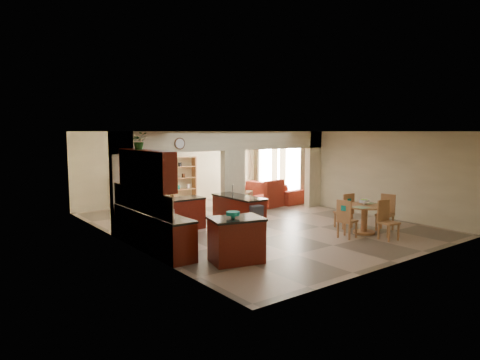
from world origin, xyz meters
TOP-DOWN VIEW (x-y plane):
  - floor at (0.00, 0.00)m, footprint 10.00×10.00m
  - ceiling at (0.00, 0.00)m, footprint 10.00×10.00m
  - wall_back at (0.00, 5.00)m, footprint 8.00×0.00m
  - wall_front at (0.00, -5.00)m, footprint 8.00×0.00m
  - wall_left at (-4.00, 0.00)m, footprint 0.00×10.00m
  - wall_right at (4.00, 0.00)m, footprint 0.00×10.00m
  - partition_left_pier at (-3.70, 1.00)m, footprint 0.60×0.25m
  - partition_center_pier at (0.00, 1.00)m, footprint 0.80×0.25m
  - partition_right_pier at (3.70, 1.00)m, footprint 0.60×0.25m
  - partition_header at (0.00, 1.00)m, footprint 8.00×0.25m
  - kitchen_counter at (-3.26, -0.25)m, footprint 2.52×3.29m
  - upper_cabinets at (-3.82, -0.80)m, footprint 0.35×2.40m
  - peninsula at (-0.60, -0.11)m, footprint 0.70×1.85m
  - wall_clock at (-2.00, 0.85)m, footprint 0.34×0.03m
  - rug at (1.20, 2.10)m, footprint 1.60×1.30m
  - fireplace at (-1.60, 4.83)m, footprint 1.60×0.35m
  - shelving_unit at (0.35, 4.82)m, footprint 1.00×0.32m
  - window_a at (3.97, 2.30)m, footprint 0.02×0.90m
  - window_b at (3.97, 4.00)m, footprint 0.02×0.90m
  - glazed_door at (3.97, 3.15)m, footprint 0.02×0.70m
  - drape_a_left at (3.93, 1.70)m, footprint 0.10×0.28m
  - drape_a_right at (3.93, 2.90)m, footprint 0.10×0.28m
  - drape_b_left at (3.93, 3.40)m, footprint 0.10×0.28m
  - drape_b_right at (3.93, 4.60)m, footprint 0.10×0.28m
  - ceiling_fan at (1.50, 3.00)m, footprint 1.00×1.00m
  - kitchen_island at (-2.70, -2.83)m, footprint 1.28×1.05m
  - teal_bowl at (-2.78, -2.81)m, footprint 0.29×0.29m
  - trash_can at (-0.74, -1.07)m, footprint 0.38×0.33m
  - dining_table at (1.65, -2.87)m, footprint 1.15×1.15m
  - fruit_bowl at (1.72, -2.79)m, footprint 0.28×0.28m
  - sofa at (3.30, 2.83)m, footprint 2.75×1.28m
  - chaise at (2.35, 1.96)m, footprint 1.14×1.00m
  - armchair at (1.07, 2.04)m, footprint 1.04×1.05m
  - ottoman at (1.26, 1.73)m, footprint 0.69×0.69m
  - plant at (-3.82, -0.47)m, footprint 0.42×0.38m
  - chair_north at (1.74, -2.15)m, footprint 0.46×0.46m
  - chair_east at (2.49, -2.99)m, footprint 0.50×0.50m
  - chair_south at (1.57, -3.62)m, footprint 0.47×0.47m
  - chair_west at (0.80, -2.92)m, footprint 0.48×0.48m

SIDE VIEW (x-z plane):
  - floor at x=0.00m, z-range 0.00..0.00m
  - rug at x=1.20m, z-range 0.00..0.01m
  - chaise at x=2.35m, z-range 0.00..0.40m
  - ottoman at x=1.26m, z-range 0.00..0.43m
  - armchair at x=1.07m, z-range 0.00..0.69m
  - trash_can at x=-0.74m, z-range 0.00..0.72m
  - sofa at x=3.30m, z-range 0.00..0.78m
  - peninsula at x=-0.60m, z-range 0.00..0.91m
  - kitchen_counter at x=-3.26m, z-range -0.27..1.20m
  - kitchen_island at x=-2.70m, z-range 0.00..0.97m
  - dining_table at x=1.65m, z-range 0.13..0.91m
  - chair_north at x=1.74m, z-range 0.04..1.07m
  - chair_east at x=2.49m, z-range 0.04..1.07m
  - chair_south at x=1.57m, z-range 0.04..1.07m
  - chair_west at x=0.80m, z-range 0.04..1.07m
  - fireplace at x=-1.60m, z-range 0.01..1.21m
  - fruit_bowl at x=1.72m, z-range 0.79..0.94m
  - shelving_unit at x=0.35m, z-range 0.00..1.80m
  - teal_bowl at x=-2.78m, z-range 0.97..1.11m
  - glazed_door at x=3.97m, z-range 0.00..2.10m
  - partition_center_pier at x=0.00m, z-range 0.00..2.20m
  - drape_a_left at x=3.93m, z-range 0.05..2.35m
  - drape_a_right at x=3.93m, z-range 0.05..2.35m
  - drape_b_left at x=3.93m, z-range 0.05..2.35m
  - drape_b_right at x=3.93m, z-range 0.05..2.35m
  - window_a at x=3.97m, z-range 0.25..2.15m
  - window_b at x=3.97m, z-range 0.25..2.15m
  - partition_left_pier at x=-3.70m, z-range 0.00..2.80m
  - partition_right_pier at x=3.70m, z-range 0.00..2.80m
  - wall_back at x=0.00m, z-range -2.60..5.40m
  - wall_front at x=0.00m, z-range -2.60..5.40m
  - wall_left at x=-4.00m, z-range -3.60..6.40m
  - wall_right at x=4.00m, z-range -3.60..6.40m
  - upper_cabinets at x=-3.82m, z-range 1.47..2.37m
  - wall_clock at x=-2.00m, z-range 2.28..2.62m
  - partition_header at x=0.00m, z-range 2.20..2.80m
  - ceiling_fan at x=1.50m, z-range 2.51..2.61m
  - plant at x=-3.82m, z-range 2.37..2.78m
  - ceiling at x=0.00m, z-range 2.80..2.80m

